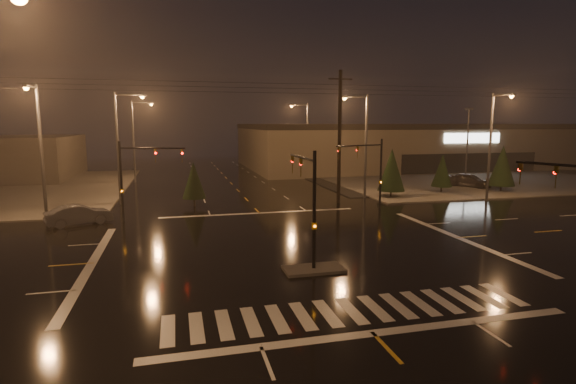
{
  "coord_description": "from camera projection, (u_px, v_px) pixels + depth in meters",
  "views": [
    {
      "loc": [
        -6.5,
        -24.64,
        7.3
      ],
      "look_at": [
        0.31,
        2.55,
        3.0
      ],
      "focal_mm": 28.0,
      "sensor_mm": 36.0,
      "label": 1
    }
  ],
  "objects": [
    {
      "name": "signal_mast_median",
      "position": [
        309.0,
        194.0,
        22.78
      ],
      "size": [
        0.25,
        4.59,
        6.0
      ],
      "color": "black",
      "rests_on": "ground"
    },
    {
      "name": "car_parked",
      "position": [
        469.0,
        180.0,
        51.44
      ],
      "size": [
        4.29,
        5.2,
        1.67
      ],
      "primitive_type": "imported",
      "rotation": [
        0.0,
        0.0,
        0.56
      ],
      "color": "black",
      "rests_on": "ground"
    },
    {
      "name": "retail_building",
      "position": [
        420.0,
        143.0,
        78.21
      ],
      "size": [
        60.2,
        28.3,
        7.2
      ],
      "color": "#6A5E4C",
      "rests_on": "ground"
    },
    {
      "name": "stop_bar_near",
      "position": [
        373.0,
        333.0,
        15.75
      ],
      "size": [
        16.0,
        0.5,
        0.01
      ],
      "primitive_type": "cube",
      "color": "beige",
      "rests_on": "ground"
    },
    {
      "name": "conifer_0",
      "position": [
        392.0,
        170.0,
        44.16
      ],
      "size": [
        2.66,
        2.66,
        4.85
      ],
      "color": "black",
      "rests_on": "ground"
    },
    {
      "name": "streetlight_5",
      "position": [
        39.0,
        144.0,
        32.3
      ],
      "size": [
        0.32,
        2.77,
        10.0
      ],
      "color": "#38383A",
      "rests_on": "ground"
    },
    {
      "name": "signal_mast_ne",
      "position": [
        372.0,
        165.0,
        37.72
      ],
      "size": [
        4.84,
        1.86,
        6.0
      ],
      "color": "black",
      "rests_on": "ground"
    },
    {
      "name": "crosswalk",
      "position": [
        351.0,
        310.0,
        17.67
      ],
      "size": [
        15.0,
        2.6,
        0.01
      ],
      "primitive_type": "cube",
      "color": "beige",
      "rests_on": "ground"
    },
    {
      "name": "conifer_1",
      "position": [
        442.0,
        171.0,
        47.15
      ],
      "size": [
        2.15,
        2.15,
        4.05
      ],
      "color": "black",
      "rests_on": "ground"
    },
    {
      "name": "streetlight_1",
      "position": [
        121.0,
        140.0,
        39.99
      ],
      "size": [
        2.77,
        0.32,
        10.0
      ],
      "color": "#38383A",
      "rests_on": "ground"
    },
    {
      "name": "ground",
      "position": [
        293.0,
        249.0,
        26.3
      ],
      "size": [
        140.0,
        140.0,
        0.0
      ],
      "primitive_type": "plane",
      "color": "black",
      "rests_on": "ground"
    },
    {
      "name": "streetlight_6",
      "position": [
        493.0,
        140.0,
        41.42
      ],
      "size": [
        0.32,
        2.77,
        10.0
      ],
      "color": "#38383A",
      "rests_on": "ground"
    },
    {
      "name": "conifer_2",
      "position": [
        502.0,
        165.0,
        47.85
      ],
      "size": [
        2.74,
        2.74,
        4.99
      ],
      "color": "black",
      "rests_on": "ground"
    },
    {
      "name": "conifer_3",
      "position": [
        194.0,
        180.0,
        39.71
      ],
      "size": [
        2.08,
        2.08,
        3.94
      ],
      "color": "black",
      "rests_on": "ground"
    },
    {
      "name": "signal_mast_nw",
      "position": [
        135.0,
        171.0,
        33.16
      ],
      "size": [
        4.84,
        1.86,
        6.0
      ],
      "color": "black",
      "rests_on": "ground"
    },
    {
      "name": "car_crossing",
      "position": [
        79.0,
        215.0,
        32.47
      ],
      "size": [
        4.76,
        3.13,
        1.48
      ],
      "primitive_type": "imported",
      "rotation": [
        0.0,
        0.0,
        1.95
      ],
      "color": "#585A60",
      "rests_on": "ground"
    },
    {
      "name": "streetlight_2",
      "position": [
        136.0,
        136.0,
        55.33
      ],
      "size": [
        2.77,
        0.32,
        10.0
      ],
      "color": "#38383A",
      "rests_on": "ground"
    },
    {
      "name": "utility_pole_1",
      "position": [
        339.0,
        136.0,
        40.71
      ],
      "size": [
        2.2,
        0.32,
        12.0
      ],
      "color": "black",
      "rests_on": "ground"
    },
    {
      "name": "median_island",
      "position": [
        314.0,
        269.0,
        22.45
      ],
      "size": [
        3.0,
        1.6,
        0.15
      ],
      "primitive_type": "cube",
      "color": "#4C4A44",
      "rests_on": "ground"
    },
    {
      "name": "streetlight_3",
      "position": [
        363.0,
        139.0,
        43.44
      ],
      "size": [
        2.77,
        0.32,
        10.0
      ],
      "color": "#38383A",
      "rests_on": "ground"
    },
    {
      "name": "stop_bar_far",
      "position": [
        259.0,
        213.0,
        36.84
      ],
      "size": [
        16.0,
        0.5,
        0.01
      ],
      "primitive_type": "cube",
      "color": "beige",
      "rests_on": "ground"
    },
    {
      "name": "parking_lot",
      "position": [
        488.0,
        177.0,
        61.54
      ],
      "size": [
        50.0,
        24.0,
        0.08
      ],
      "primitive_type": "cube",
      "color": "black",
      "rests_on": "ground"
    },
    {
      "name": "sidewalk_ne",
      "position": [
        447.0,
        176.0,
        62.26
      ],
      "size": [
        36.0,
        36.0,
        0.12
      ],
      "primitive_type": "cube",
      "color": "#4C4A44",
      "rests_on": "ground"
    },
    {
      "name": "streetlight_4",
      "position": [
        305.0,
        134.0,
        62.62
      ],
      "size": [
        2.77,
        0.32,
        10.0
      ],
      "color": "#38383A",
      "rests_on": "ground"
    }
  ]
}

